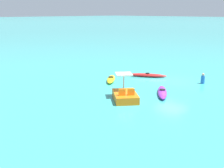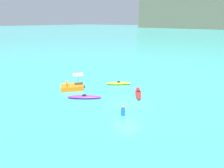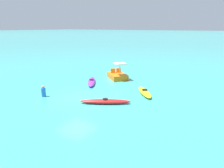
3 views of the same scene
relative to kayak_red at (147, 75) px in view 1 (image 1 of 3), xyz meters
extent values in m
plane|color=#38ADA8|center=(0.27, -2.46, -0.16)|extent=(600.00, 600.00, 0.00)
ellipsoid|color=red|center=(0.00, 0.00, 0.00)|extent=(2.32, 3.21, 0.32)
cylinder|color=black|center=(0.00, 0.00, 0.18)|extent=(0.49, 0.49, 0.05)
ellipsoid|color=yellow|center=(-3.40, 1.31, 0.00)|extent=(2.60, 2.35, 0.32)
cylinder|color=black|center=(-3.40, 1.31, 0.18)|extent=(0.59, 0.59, 0.05)
ellipsoid|color=purple|center=(-3.59, -4.13, 0.00)|extent=(3.07, 2.51, 0.32)
cylinder|color=black|center=(-3.59, -4.13, 0.18)|extent=(0.57, 0.57, 0.05)
cube|color=orange|center=(-6.48, -3.13, 0.09)|extent=(2.67, 2.81, 0.50)
cube|color=orange|center=(-7.06, -3.37, 0.56)|extent=(0.44, 0.40, 0.44)
cube|color=orange|center=(-6.59, -3.75, 0.56)|extent=(0.44, 0.40, 0.44)
cylinder|color=#B2B2B7|center=(-6.04, -2.59, 0.89)|extent=(0.08, 0.08, 1.10)
cube|color=silver|center=(-6.04, -2.59, 1.48)|extent=(1.55, 1.55, 0.08)
cylinder|color=blue|center=(1.33, -4.71, 0.16)|extent=(0.43, 0.43, 0.65)
sphere|color=tan|center=(1.33, -4.71, 0.61)|extent=(0.22, 0.22, 0.22)
camera|label=1|loc=(-19.70, -15.07, 5.61)|focal=44.36mm
camera|label=2|loc=(8.80, -15.87, 6.98)|focal=30.18mm
camera|label=3|loc=(10.72, 7.71, 4.88)|focal=33.24mm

